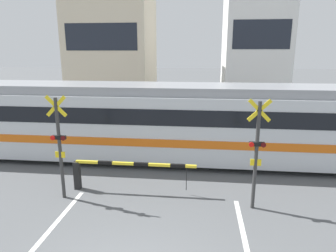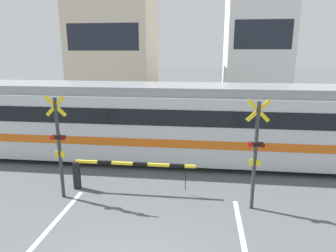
{
  "view_description": "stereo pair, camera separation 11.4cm",
  "coord_description": "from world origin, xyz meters",
  "px_view_note": "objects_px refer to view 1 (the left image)",
  "views": [
    {
      "loc": [
        1.4,
        -4.49,
        4.73
      ],
      "look_at": [
        0.0,
        7.83,
        1.6
      ],
      "focal_mm": 32.0,
      "sensor_mm": 36.0,
      "label": 1
    },
    {
      "loc": [
        1.51,
        -4.48,
        4.73
      ],
      "look_at": [
        0.0,
        7.83,
        1.6
      ],
      "focal_mm": 32.0,
      "sensor_mm": 36.0,
      "label": 2
    }
  ],
  "objects_px": {
    "commuter_train": "(180,121)",
    "crossing_signal_left": "(59,143)",
    "crossing_barrier_near": "(110,169)",
    "crossing_signal_right": "(257,150)",
    "crossing_barrier_far": "(206,128)",
    "pedestrian": "(164,110)"
  },
  "relations": [
    {
      "from": "commuter_train",
      "to": "crossing_signal_left",
      "type": "relative_size",
      "value": 5.84
    },
    {
      "from": "crossing_barrier_near",
      "to": "crossing_signal_right",
      "type": "distance_m",
      "value": 4.87
    },
    {
      "from": "crossing_barrier_far",
      "to": "crossing_signal_left",
      "type": "distance_m",
      "value": 8.2
    },
    {
      "from": "crossing_signal_left",
      "to": "pedestrian",
      "type": "height_order",
      "value": "crossing_signal_left"
    },
    {
      "from": "crossing_barrier_near",
      "to": "crossing_signal_left",
      "type": "relative_size",
      "value": 1.24
    },
    {
      "from": "crossing_signal_left",
      "to": "crossing_signal_right",
      "type": "xyz_separation_m",
      "value": [
        6.1,
        0.0,
        0.0
      ]
    },
    {
      "from": "crossing_barrier_near",
      "to": "crossing_signal_right",
      "type": "height_order",
      "value": "crossing_signal_right"
    },
    {
      "from": "commuter_train",
      "to": "pedestrian",
      "type": "height_order",
      "value": "commuter_train"
    },
    {
      "from": "crossing_signal_left",
      "to": "commuter_train",
      "type": "bearing_deg",
      "value": 47.9
    },
    {
      "from": "crossing_barrier_far",
      "to": "crossing_barrier_near",
      "type": "bearing_deg",
      "value": -119.0
    },
    {
      "from": "crossing_barrier_near",
      "to": "commuter_train",
      "type": "bearing_deg",
      "value": 56.52
    },
    {
      "from": "commuter_train",
      "to": "crossing_barrier_near",
      "type": "relative_size",
      "value": 4.69
    },
    {
      "from": "pedestrian",
      "to": "crossing_barrier_near",
      "type": "bearing_deg",
      "value": -93.52
    },
    {
      "from": "crossing_signal_left",
      "to": "pedestrian",
      "type": "bearing_deg",
      "value": 79.19
    },
    {
      "from": "commuter_train",
      "to": "pedestrian",
      "type": "bearing_deg",
      "value": 103.41
    },
    {
      "from": "crossing_barrier_far",
      "to": "pedestrian",
      "type": "bearing_deg",
      "value": 124.91
    },
    {
      "from": "crossing_signal_left",
      "to": "crossing_barrier_near",
      "type": "bearing_deg",
      "value": 25.62
    },
    {
      "from": "crossing_barrier_near",
      "to": "pedestrian",
      "type": "relative_size",
      "value": 2.54
    },
    {
      "from": "crossing_signal_left",
      "to": "crossing_signal_right",
      "type": "relative_size",
      "value": 1.0
    },
    {
      "from": "crossing_signal_right",
      "to": "pedestrian",
      "type": "height_order",
      "value": "crossing_signal_right"
    },
    {
      "from": "crossing_signal_left",
      "to": "crossing_signal_right",
      "type": "height_order",
      "value": "same"
    },
    {
      "from": "crossing_barrier_far",
      "to": "crossing_signal_right",
      "type": "xyz_separation_m",
      "value": [
        1.4,
        -6.62,
        1.1
      ]
    }
  ]
}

